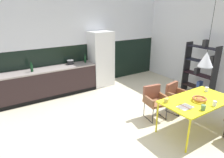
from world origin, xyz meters
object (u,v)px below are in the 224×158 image
bottle_wine_green (85,59)px  pendant_lamp_over_table_near (206,59)px  open_shelf_unit (201,68)px  dining_table (197,102)px  fruit_bowl (200,99)px  mug_tall_blue (207,89)px  mug_dark_espresso (215,103)px  bottle_vinegar_dark (32,68)px  armchair_corner_seat (154,98)px  cooking_pot (70,62)px  mug_wide_latte (203,107)px  open_book (185,107)px  refrigerator_column (101,59)px  armchair_head_of_table (175,94)px  mug_white_ceramic (166,100)px

bottle_wine_green → pendant_lamp_over_table_near: 3.86m
open_shelf_unit → pendant_lamp_over_table_near: bearing=-55.8°
dining_table → fruit_bowl: (-0.03, -0.06, 0.10)m
mug_tall_blue → bottle_wine_green: bottle_wine_green is taller
mug_tall_blue → open_shelf_unit: open_shelf_unit is taller
mug_dark_espresso → bottle_vinegar_dark: size_ratio=0.42×
armchair_corner_seat → cooking_pot: 3.00m
mug_tall_blue → pendant_lamp_over_table_near: 1.04m
mug_dark_espresso → open_shelf_unit: (1.75, 1.52, 0.07)m
mug_wide_latte → open_book: bearing=128.3°
dining_table → open_shelf_unit: open_shelf_unit is taller
refrigerator_column → cooking_pot: (-1.08, 0.12, 0.02)m
fruit_bowl → mug_tall_blue: size_ratio=2.35×
armchair_head_of_table → mug_white_ceramic: bearing=20.8°
mug_tall_blue → pendant_lamp_over_table_near: size_ratio=0.09×
armchair_corner_seat → bottle_vinegar_dark: bottle_vinegar_dark is taller
dining_table → armchair_corner_seat: 1.01m
open_book → pendant_lamp_over_table_near: (0.51, 0.04, 0.89)m
dining_table → mug_white_ceramic: (-0.66, 0.27, 0.09)m
bottle_vinegar_dark → bottle_wine_green: 1.72m
cooking_pot → mug_dark_espresso: bearing=-70.7°
fruit_bowl → bottle_vinegar_dark: bottle_vinegar_dark is taller
armchair_corner_seat → open_shelf_unit: (2.12, 0.24, 0.36)m
dining_table → mug_tall_blue: bearing=16.6°
fruit_bowl → bottle_vinegar_dark: bearing=125.8°
fruit_bowl → mug_dark_espresso: size_ratio=2.52×
armchair_head_of_table → cooking_pot: (-1.75, 2.84, 0.47)m
bottle_vinegar_dark → armchair_corner_seat: bearing=-48.8°
mug_wide_latte → mug_tall_blue: (0.88, 0.51, 0.00)m
armchair_corner_seat → open_book: armchair_corner_seat is taller
refrigerator_column → mug_white_ceramic: size_ratio=14.13×
open_shelf_unit → fruit_bowl: bearing=-55.9°
pendant_lamp_over_table_near → mug_wide_latte: bearing=-136.4°
open_book → bottle_vinegar_dark: bottle_vinegar_dark is taller
mug_white_ceramic → bottle_vinegar_dark: size_ratio=0.46×
refrigerator_column → armchair_corner_seat: (-0.02, -2.66, -0.42)m
dining_table → cooking_pot: cooking_pot is taller
armchair_corner_seat → mug_wide_latte: size_ratio=5.94×
dining_table → armchair_corner_seat: armchair_corner_seat is taller
armchair_corner_seat → fruit_bowl: bearing=116.0°
refrigerator_column → pendant_lamp_over_table_near: pendant_lamp_over_table_near is taller
mug_wide_latte → refrigerator_column: bearing=90.2°
mug_white_ceramic → mug_dark_espresso: bearing=-42.3°
fruit_bowl → open_shelf_unit: 2.19m
mug_tall_blue → bottle_wine_green: size_ratio=0.42×
dining_table → fruit_bowl: fruit_bowl is taller
mug_white_ceramic → open_shelf_unit: 2.60m
bottle_vinegar_dark → fruit_bowl: bearing=-54.2°
pendant_lamp_over_table_near → bottle_wine_green: bearing=103.6°
bottle_wine_green → fruit_bowl: bearing=-76.8°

